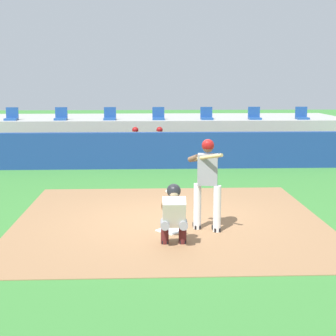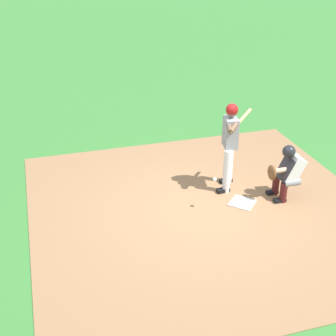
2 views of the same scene
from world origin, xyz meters
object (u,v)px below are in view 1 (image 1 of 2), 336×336
Objects in this scene: catcher_crouched at (173,212)px; stadium_seat_4 at (207,116)px; stadium_seat_1 at (61,116)px; stadium_seat_3 at (158,116)px; stadium_seat_5 at (254,116)px; home_plate at (171,230)px; dugout_player_0 at (135,145)px; batter_at_plate at (207,179)px; stadium_seat_6 at (302,116)px; dugout_player_1 at (160,145)px; stadium_seat_0 at (12,117)px; stadium_seat_2 at (110,116)px.

stadium_seat_4 is (1.86, 11.05, 0.93)m from catcher_crouched.
stadium_seat_1 is 3.71m from stadium_seat_3.
stadium_seat_1 is 7.43m from stadium_seat_5.
home_plate is 10.46m from stadium_seat_4.
dugout_player_0 is at bearing -35.42° from stadium_seat_1.
batter_at_plate is 3.76× the size of stadium_seat_6.
dugout_player_0 is at bearing 180.00° from dugout_player_1.
dugout_player_0 is 3.61m from stadium_seat_1.
stadium_seat_0 is 1.86m from stadium_seat_1.
catcher_crouched is 11.70m from stadium_seat_5.
batter_at_plate is 11.94m from stadium_seat_0.
stadium_seat_1 reaches higher than catcher_crouched.
stadium_seat_1 is at bearing 180.00° from stadium_seat_2.
stadium_seat_5 is 1.00× the size of stadium_seat_6.
home_plate is 0.34× the size of dugout_player_0.
stadium_seat_0 reaches higher than home_plate.
batter_at_plate reaches higher than catcher_crouched.
stadium_seat_3 is (3.71, 0.00, 0.00)m from stadium_seat_1.
stadium_seat_3 is 1.00× the size of stadium_seat_4.
stadium_seat_0 is at bearing 180.00° from stadium_seat_4.
home_plate is at bearing -89.95° from dugout_player_1.
dugout_player_1 reaches higher than home_plate.
stadium_seat_5 reaches higher than dugout_player_0.
stadium_seat_0 is at bearing 159.91° from dugout_player_1.
batter_at_plate is (0.69, 0.03, 1.01)m from home_plate.
stadium_seat_5 is (4.57, 2.03, 0.86)m from dugout_player_0.
home_plate is at bearing -110.05° from stadium_seat_5.
stadium_seat_4 is (7.43, 0.00, 0.00)m from stadium_seat_0.
stadium_seat_5 is at bearing 73.41° from batter_at_plate.
home_plate is 8.21m from dugout_player_0.
stadium_seat_2 and stadium_seat_5 have the same top height.
stadium_seat_6 is (11.14, 0.00, 0.00)m from stadium_seat_0.
stadium_seat_6 is (5.57, 0.00, 0.00)m from stadium_seat_3.
stadium_seat_2 is 1.00× the size of stadium_seat_6.
stadium_seat_6 reaches higher than home_plate.
stadium_seat_2 reaches higher than dugout_player_0.
stadium_seat_4 is (1.17, 10.15, 0.50)m from batter_at_plate.
stadium_seat_6 is at bearing 63.23° from catcher_crouched.
stadium_seat_5 is (3.71, 0.00, 0.00)m from stadium_seat_3.
batter_at_plate is at bearing 2.37° from home_plate.
stadium_seat_3 is at bearing 0.00° from stadium_seat_2.
stadium_seat_2 is at bearing 180.00° from stadium_seat_4.
dugout_player_0 and dugout_player_1 have the same top height.
stadium_seat_3 is (0.01, 2.03, 0.86)m from dugout_player_1.
stadium_seat_2 is at bearing 0.00° from stadium_seat_1.
catcher_crouched is at bearing -89.97° from dugout_player_1.
stadium_seat_0 and stadium_seat_6 have the same top height.
dugout_player_0 is at bearing -162.43° from stadium_seat_6.
stadium_seat_4 is at bearing 180.00° from stadium_seat_6.
dugout_player_1 reaches higher than catcher_crouched.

